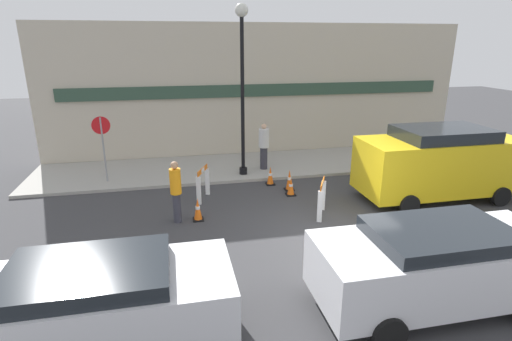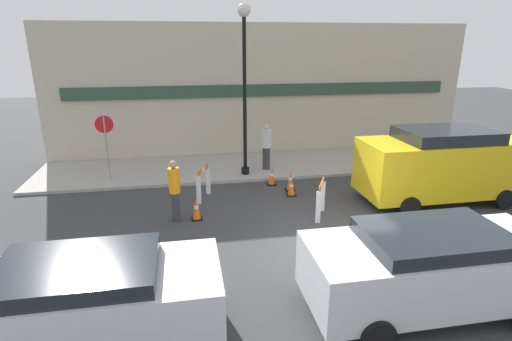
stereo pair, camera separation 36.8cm
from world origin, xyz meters
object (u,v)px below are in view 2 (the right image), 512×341
person_pedestrian (266,145)px  parked_car_1 (430,264)px  work_van (442,162)px  parked_car_0 (82,301)px  person_worker (175,189)px  streetlamp_post (244,70)px  stop_sign (106,137)px

person_pedestrian → parked_car_1: (1.27, -8.59, -0.13)m
work_van → parked_car_0: bearing=-153.1°
parked_car_0 → person_worker: bearing=73.8°
person_worker → person_pedestrian: bearing=36.7°
person_worker → parked_car_0: size_ratio=0.40×
person_pedestrian → streetlamp_post: bearing=12.4°
person_worker → work_van: (8.07, 0.10, 0.29)m
stop_sign → parked_car_1: (6.94, -8.33, -0.72)m
person_pedestrian → work_van: (4.72, -3.79, 0.20)m
streetlamp_post → person_worker: (-2.47, -3.45, -2.88)m
person_pedestrian → parked_car_0: (-4.72, -8.59, -0.13)m
stop_sign → person_pedestrian: stop_sign is taller
parked_car_0 → work_van: 10.59m
person_pedestrian → stop_sign: bearing=-11.9°
parked_car_1 → streetlamp_post: bearing=104.7°
stop_sign → parked_car_0: (0.95, -8.33, -0.72)m
person_pedestrian → person_worker: bearing=34.9°
stop_sign → work_van: bearing=152.5°
person_worker → parked_car_1: (4.62, -4.70, -0.04)m
stop_sign → parked_car_0: bearing=87.8°
stop_sign → person_worker: stop_sign is taller
parked_car_1 → parked_car_0: bearing=180.0°
stop_sign → person_worker: (2.32, -3.64, -0.68)m
parked_car_0 → streetlamp_post: bearing=64.7°
parked_car_0 → parked_car_1: (5.99, -0.00, 0.01)m
streetlamp_post → parked_car_1: size_ratio=1.29×
stop_sign → parked_car_0: size_ratio=0.52×
streetlamp_post → person_pedestrian: 2.95m
streetlamp_post → person_worker: 5.13m
streetlamp_post → parked_car_0: 9.47m
parked_car_0 → parked_car_1: bearing=-0.0°
streetlamp_post → work_van: streetlamp_post is taller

